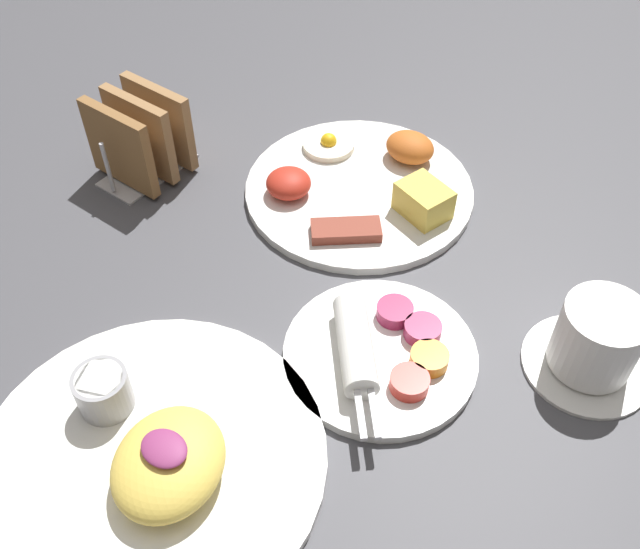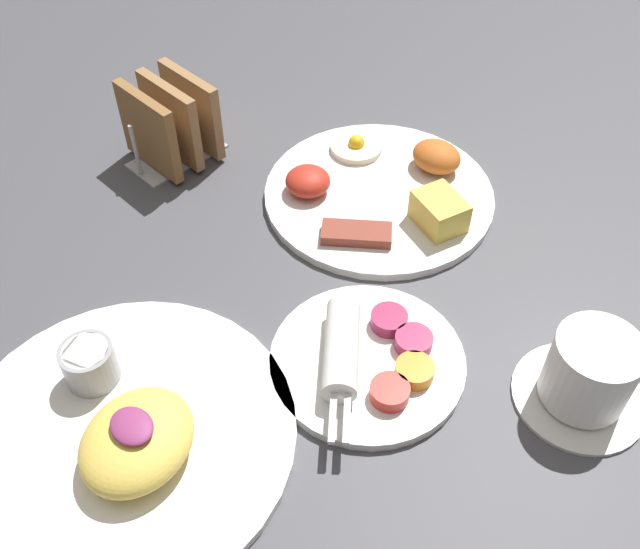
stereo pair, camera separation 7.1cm
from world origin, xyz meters
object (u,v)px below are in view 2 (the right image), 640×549
plate_breakfast (383,190)px  plate_foreground (125,431)px  toast_rack (171,124)px  coffee_cup (589,375)px  plate_condiments (367,358)px

plate_breakfast → plate_foreground: 0.40m
toast_rack → coffee_cup: (0.54, 0.04, -0.01)m
plate_breakfast → toast_rack: size_ratio=2.30×
plate_condiments → toast_rack: 0.39m
plate_condiments → coffee_cup: 0.20m
plate_foreground → coffee_cup: 0.40m
plate_foreground → toast_rack: bearing=136.8°
plate_condiments → plate_foreground: plate_foreground is taller
plate_condiments → plate_foreground: size_ratio=0.63×
toast_rack → coffee_cup: toast_rack is taller
plate_breakfast → toast_rack: (-0.23, -0.12, 0.04)m
plate_foreground → coffee_cup: coffee_cup is taller
plate_breakfast → coffee_cup: size_ratio=2.22×
plate_breakfast → plate_condiments: plate_breakfast is taller
toast_rack → coffee_cup: size_ratio=0.97×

